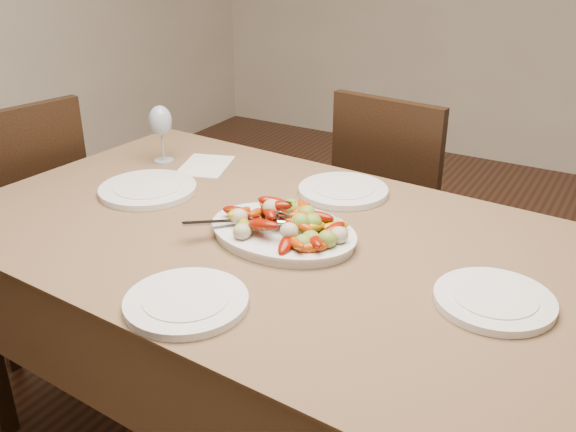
{
  "coord_description": "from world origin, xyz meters",
  "views": [
    {
      "loc": [
        0.53,
        -1.29,
        1.51
      ],
      "look_at": [
        -0.22,
        -0.01,
        0.82
      ],
      "focal_mm": 40.0,
      "sensor_mm": 36.0,
      "label": 1
    }
  ],
  "objects_px": {
    "dining_table": "(288,357)",
    "wine_glass": "(161,132)",
    "plate_left": "(148,189)",
    "plate_near": "(186,302)",
    "chair_left": "(16,222)",
    "serving_platter": "(283,234)",
    "plate_right": "(494,301)",
    "chair_far": "(404,208)",
    "plate_far": "(343,191)"
  },
  "relations": [
    {
      "from": "dining_table",
      "to": "plate_near",
      "type": "bearing_deg",
      "value": -93.62
    },
    {
      "from": "chair_left",
      "to": "plate_near",
      "type": "distance_m",
      "value": 1.32
    },
    {
      "from": "chair_left",
      "to": "serving_platter",
      "type": "distance_m",
      "value": 1.26
    },
    {
      "from": "serving_platter",
      "to": "dining_table",
      "type": "bearing_deg",
      "value": 46.59
    },
    {
      "from": "chair_left",
      "to": "plate_near",
      "type": "relative_size",
      "value": 3.57
    },
    {
      "from": "dining_table",
      "to": "wine_glass",
      "type": "height_order",
      "value": "wine_glass"
    },
    {
      "from": "plate_left",
      "to": "chair_far",
      "type": "bearing_deg",
      "value": 60.6
    },
    {
      "from": "plate_near",
      "to": "wine_glass",
      "type": "xyz_separation_m",
      "value": [
        -0.63,
        0.67,
        0.09
      ]
    },
    {
      "from": "chair_left",
      "to": "plate_far",
      "type": "height_order",
      "value": "chair_left"
    },
    {
      "from": "plate_left",
      "to": "plate_far",
      "type": "height_order",
      "value": "same"
    },
    {
      "from": "chair_left",
      "to": "plate_right",
      "type": "relative_size",
      "value": 3.71
    },
    {
      "from": "plate_right",
      "to": "wine_glass",
      "type": "bearing_deg",
      "value": 164.66
    },
    {
      "from": "chair_left",
      "to": "plate_right",
      "type": "bearing_deg",
      "value": 98.26
    },
    {
      "from": "dining_table",
      "to": "plate_far",
      "type": "distance_m",
      "value": 0.51
    },
    {
      "from": "serving_platter",
      "to": "plate_far",
      "type": "height_order",
      "value": "serving_platter"
    },
    {
      "from": "serving_platter",
      "to": "plate_far",
      "type": "relative_size",
      "value": 1.45
    },
    {
      "from": "dining_table",
      "to": "plate_far",
      "type": "xyz_separation_m",
      "value": [
        -0.01,
        0.34,
        0.39
      ]
    },
    {
      "from": "wine_glass",
      "to": "plate_far",
      "type": "bearing_deg",
      "value": 4.95
    },
    {
      "from": "dining_table",
      "to": "chair_left",
      "type": "height_order",
      "value": "chair_left"
    },
    {
      "from": "dining_table",
      "to": "plate_left",
      "type": "bearing_deg",
      "value": 174.77
    },
    {
      "from": "chair_far",
      "to": "plate_left",
      "type": "relative_size",
      "value": 3.27
    },
    {
      "from": "wine_glass",
      "to": "plate_right",
      "type": "bearing_deg",
      "value": -15.34
    },
    {
      "from": "dining_table",
      "to": "plate_right",
      "type": "relative_size",
      "value": 7.19
    },
    {
      "from": "chair_far",
      "to": "plate_left",
      "type": "height_order",
      "value": "chair_far"
    },
    {
      "from": "plate_right",
      "to": "wine_glass",
      "type": "height_order",
      "value": "wine_glass"
    },
    {
      "from": "plate_left",
      "to": "plate_near",
      "type": "distance_m",
      "value": 0.66
    },
    {
      "from": "plate_left",
      "to": "plate_far",
      "type": "distance_m",
      "value": 0.59
    },
    {
      "from": "plate_near",
      "to": "plate_right",
      "type": "bearing_deg",
      "value": 30.97
    },
    {
      "from": "chair_far",
      "to": "chair_left",
      "type": "bearing_deg",
      "value": 41.19
    },
    {
      "from": "chair_far",
      "to": "plate_right",
      "type": "relative_size",
      "value": 3.71
    },
    {
      "from": "chair_left",
      "to": "wine_glass",
      "type": "relative_size",
      "value": 4.64
    },
    {
      "from": "chair_far",
      "to": "dining_table",
      "type": "bearing_deg",
      "value": 97.0
    },
    {
      "from": "chair_left",
      "to": "plate_right",
      "type": "height_order",
      "value": "chair_left"
    },
    {
      "from": "dining_table",
      "to": "serving_platter",
      "type": "relative_size",
      "value": 4.74
    },
    {
      "from": "plate_far",
      "to": "plate_left",
      "type": "bearing_deg",
      "value": -150.61
    },
    {
      "from": "chair_left",
      "to": "plate_far",
      "type": "distance_m",
      "value": 1.28
    },
    {
      "from": "plate_far",
      "to": "plate_right",
      "type": "bearing_deg",
      "value": -35.13
    },
    {
      "from": "chair_left",
      "to": "serving_platter",
      "type": "relative_size",
      "value": 2.45
    },
    {
      "from": "wine_glass",
      "to": "chair_left",
      "type": "bearing_deg",
      "value": -160.45
    },
    {
      "from": "chair_far",
      "to": "chair_left",
      "type": "xyz_separation_m",
      "value": [
        -1.21,
        -0.86,
        0.0
      ]
    },
    {
      "from": "serving_platter",
      "to": "plate_right",
      "type": "bearing_deg",
      "value": -3.93
    },
    {
      "from": "plate_left",
      "to": "wine_glass",
      "type": "height_order",
      "value": "wine_glass"
    },
    {
      "from": "plate_far",
      "to": "dining_table",
      "type": "bearing_deg",
      "value": -89.07
    },
    {
      "from": "dining_table",
      "to": "plate_left",
      "type": "height_order",
      "value": "plate_left"
    },
    {
      "from": "dining_table",
      "to": "wine_glass",
      "type": "bearing_deg",
      "value": 156.84
    },
    {
      "from": "serving_platter",
      "to": "wine_glass",
      "type": "xyz_separation_m",
      "value": [
        -0.64,
        0.29,
        0.09
      ]
    },
    {
      "from": "plate_left",
      "to": "wine_glass",
      "type": "bearing_deg",
      "value": 120.36
    },
    {
      "from": "chair_left",
      "to": "plate_right",
      "type": "distance_m",
      "value": 1.8
    },
    {
      "from": "plate_left",
      "to": "plate_right",
      "type": "bearing_deg",
      "value": -5.14
    },
    {
      "from": "dining_table",
      "to": "wine_glass",
      "type": "xyz_separation_m",
      "value": [
        -0.65,
        0.28,
        0.48
      ]
    }
  ]
}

